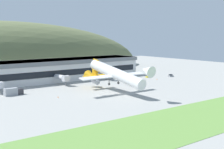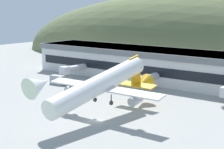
{
  "view_description": "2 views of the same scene",
  "coord_description": "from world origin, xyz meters",
  "px_view_note": "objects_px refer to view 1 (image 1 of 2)",
  "views": [
    {
      "loc": [
        -86.64,
        -107.45,
        27.09
      ],
      "look_at": [
        -2.85,
        2.05,
        8.93
      ],
      "focal_mm": 50.0,
      "sensor_mm": 36.0,
      "label": 1
    },
    {
      "loc": [
        58.67,
        -69.48,
        28.9
      ],
      "look_at": [
        -0.07,
        7.51,
        10.94
      ],
      "focal_mm": 60.0,
      "sensor_mm": 36.0,
      "label": 2
    }
  ],
  "objects_px": {
    "terminal_building": "(46,69)",
    "cargo_airplane": "(115,74)",
    "service_car_1": "(149,76)",
    "fuel_truck": "(13,92)",
    "jetway_2": "(107,73)",
    "traffic_cone_0": "(157,79)",
    "service_car_0": "(171,76)",
    "traffic_cone_1": "(58,97)",
    "jetway_1": "(62,78)"
  },
  "relations": [
    {
      "from": "terminal_building",
      "to": "cargo_airplane",
      "type": "relative_size",
      "value": 2.55
    },
    {
      "from": "service_car_1",
      "to": "fuel_truck",
      "type": "bearing_deg",
      "value": -177.13
    },
    {
      "from": "jetway_2",
      "to": "traffic_cone_0",
      "type": "xyz_separation_m",
      "value": [
        24.28,
        -17.27,
        -3.71
      ]
    },
    {
      "from": "service_car_0",
      "to": "fuel_truck",
      "type": "height_order",
      "value": "fuel_truck"
    },
    {
      "from": "service_car_0",
      "to": "traffic_cone_0",
      "type": "xyz_separation_m",
      "value": [
        -16.21,
        -3.82,
        -0.37
      ]
    },
    {
      "from": "traffic_cone_1",
      "to": "cargo_airplane",
      "type": "bearing_deg",
      "value": -14.56
    },
    {
      "from": "service_car_0",
      "to": "service_car_1",
      "type": "xyz_separation_m",
      "value": [
        -13.14,
        6.13,
        -0.07
      ]
    },
    {
      "from": "cargo_airplane",
      "to": "traffic_cone_1",
      "type": "xyz_separation_m",
      "value": [
        -25.44,
        6.61,
        -8.53
      ]
    },
    {
      "from": "terminal_building",
      "to": "service_car_0",
      "type": "height_order",
      "value": "terminal_building"
    },
    {
      "from": "terminal_building",
      "to": "service_car_1",
      "type": "xyz_separation_m",
      "value": [
        57.84,
        -24.21,
        -6.26
      ]
    },
    {
      "from": "cargo_airplane",
      "to": "service_car_0",
      "type": "bearing_deg",
      "value": 19.35
    },
    {
      "from": "terminal_building",
      "to": "service_car_1",
      "type": "height_order",
      "value": "terminal_building"
    },
    {
      "from": "service_car_0",
      "to": "jetway_2",
      "type": "bearing_deg",
      "value": 161.62
    },
    {
      "from": "cargo_airplane",
      "to": "terminal_building",
      "type": "bearing_deg",
      "value": 99.94
    },
    {
      "from": "cargo_airplane",
      "to": "traffic_cone_1",
      "type": "distance_m",
      "value": 27.63
    },
    {
      "from": "service_car_1",
      "to": "traffic_cone_1",
      "type": "xyz_separation_m",
      "value": [
        -74.16,
        -21.24,
        -0.3
      ]
    },
    {
      "from": "service_car_0",
      "to": "traffic_cone_0",
      "type": "height_order",
      "value": "service_car_0"
    },
    {
      "from": "fuel_truck",
      "to": "traffic_cone_1",
      "type": "relative_size",
      "value": 14.74
    },
    {
      "from": "service_car_0",
      "to": "traffic_cone_0",
      "type": "distance_m",
      "value": 16.66
    },
    {
      "from": "jetway_2",
      "to": "traffic_cone_0",
      "type": "distance_m",
      "value": 30.03
    },
    {
      "from": "cargo_airplane",
      "to": "jetway_1",
      "type": "bearing_deg",
      "value": 103.35
    },
    {
      "from": "jetway_2",
      "to": "fuel_truck",
      "type": "xyz_separation_m",
      "value": [
        -60.07,
        -11.71,
        -2.46
      ]
    },
    {
      "from": "service_car_1",
      "to": "traffic_cone_1",
      "type": "bearing_deg",
      "value": -164.02
    },
    {
      "from": "jetway_2",
      "to": "service_car_0",
      "type": "height_order",
      "value": "jetway_2"
    },
    {
      "from": "jetway_1",
      "to": "traffic_cone_0",
      "type": "relative_size",
      "value": 21.54
    },
    {
      "from": "terminal_building",
      "to": "fuel_truck",
      "type": "height_order",
      "value": "terminal_building"
    },
    {
      "from": "jetway_2",
      "to": "fuel_truck",
      "type": "relative_size",
      "value": 1.34
    },
    {
      "from": "terminal_building",
      "to": "traffic_cone_1",
      "type": "xyz_separation_m",
      "value": [
        -16.32,
        -45.45,
        -6.56
      ]
    },
    {
      "from": "jetway_2",
      "to": "traffic_cone_1",
      "type": "relative_size",
      "value": 19.71
    },
    {
      "from": "jetway_2",
      "to": "cargo_airplane",
      "type": "bearing_deg",
      "value": -121.28
    },
    {
      "from": "jetway_2",
      "to": "jetway_1",
      "type": "bearing_deg",
      "value": -178.89
    },
    {
      "from": "service_car_1",
      "to": "service_car_0",
      "type": "bearing_deg",
      "value": -25.0
    },
    {
      "from": "cargo_airplane",
      "to": "service_car_1",
      "type": "distance_m",
      "value": 56.72
    },
    {
      "from": "jetway_1",
      "to": "traffic_cone_0",
      "type": "distance_m",
      "value": 56.51
    },
    {
      "from": "service_car_1",
      "to": "fuel_truck",
      "type": "xyz_separation_m",
      "value": [
        -87.42,
        -4.38,
        0.95
      ]
    },
    {
      "from": "cargo_airplane",
      "to": "traffic_cone_1",
      "type": "relative_size",
      "value": 80.89
    },
    {
      "from": "fuel_truck",
      "to": "traffic_cone_0",
      "type": "height_order",
      "value": "fuel_truck"
    },
    {
      "from": "service_car_1",
      "to": "traffic_cone_0",
      "type": "height_order",
      "value": "service_car_1"
    },
    {
      "from": "cargo_airplane",
      "to": "service_car_0",
      "type": "xyz_separation_m",
      "value": [
        61.86,
        21.72,
        -8.16
      ]
    },
    {
      "from": "jetway_1",
      "to": "terminal_building",
      "type": "bearing_deg",
      "value": 92.99
    },
    {
      "from": "jetway_1",
      "to": "traffic_cone_1",
      "type": "relative_size",
      "value": 21.54
    },
    {
      "from": "service_car_1",
      "to": "traffic_cone_0",
      "type": "bearing_deg",
      "value": -107.13
    },
    {
      "from": "terminal_building",
      "to": "cargo_airplane",
      "type": "xyz_separation_m",
      "value": [
        9.12,
        -52.06,
        1.97
      ]
    },
    {
      "from": "jetway_2",
      "to": "cargo_airplane",
      "type": "height_order",
      "value": "cargo_airplane"
    },
    {
      "from": "fuel_truck",
      "to": "service_car_1",
      "type": "bearing_deg",
      "value": 2.87
    },
    {
      "from": "terminal_building",
      "to": "traffic_cone_0",
      "type": "height_order",
      "value": "terminal_building"
    },
    {
      "from": "fuel_truck",
      "to": "jetway_1",
      "type": "bearing_deg",
      "value": 20.06
    },
    {
      "from": "jetway_1",
      "to": "service_car_1",
      "type": "bearing_deg",
      "value": -6.76
    },
    {
      "from": "jetway_1",
      "to": "traffic_cone_0",
      "type": "xyz_separation_m",
      "value": [
        53.86,
        -16.7,
        -3.71
      ]
    },
    {
      "from": "jetway_2",
      "to": "service_car_0",
      "type": "bearing_deg",
      "value": -18.38
    }
  ]
}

